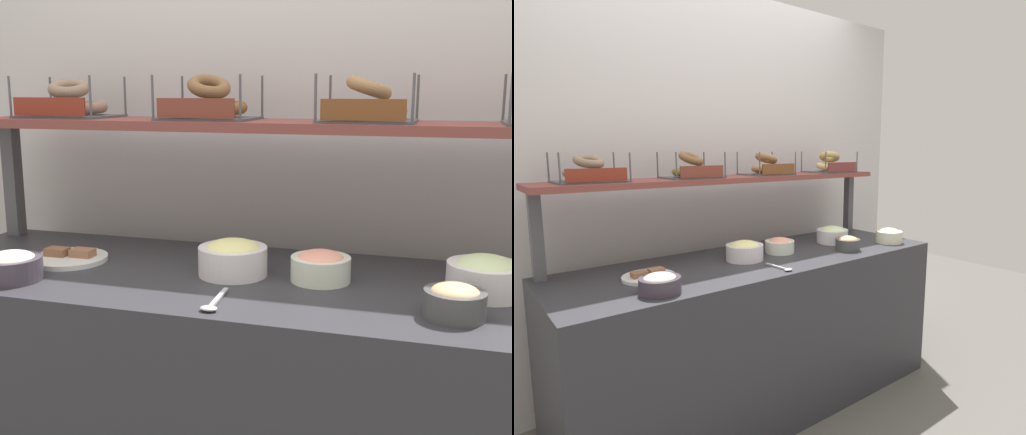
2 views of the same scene
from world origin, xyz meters
The scene contains 18 objects.
ground_plane centered at (0.00, 0.00, 0.00)m, with size 8.00×8.00×0.00m, color #595651.
back_wall centered at (0.00, 0.55, 1.20)m, with size 3.36×0.06×2.40m, color silver.
deli_counter centered at (0.00, 0.00, 0.42)m, with size 2.16×0.70×0.85m, color #2D2D33.
shelf_riser_left centered at (-1.02, 0.27, 1.05)m, with size 0.05×0.05×0.40m, color #4C4C51.
shelf_riser_right centered at (1.02, 0.27, 1.05)m, with size 0.05×0.05×0.40m, color #4C4C51.
upper_shelf centered at (0.00, 0.27, 1.26)m, with size 2.12×0.32×0.03m, color brown.
bowl_potato_salad centered at (0.89, -0.19, 0.90)m, with size 0.16×0.16×0.09m.
bowl_tuna_salad centered at (-0.66, -0.22, 0.89)m, with size 0.17×0.17×0.08m.
bowl_egg_salad centered at (-0.08, 0.01, 0.90)m, with size 0.20×0.20×0.11m.
bowl_hummus centered at (0.53, -0.17, 0.89)m, with size 0.14×0.14×0.08m.
bowl_scallion_spread centered at (0.60, 0.03, 0.90)m, with size 0.20×0.20×0.11m.
bowl_lox_spread centered at (0.17, 0.02, 0.89)m, with size 0.17×0.17×0.09m.
serving_plate_white centered at (-0.62, 0.00, 0.86)m, with size 0.24×0.24×0.04m.
serving_spoon_near_plate centered at (-0.04, -0.26, 0.86)m, with size 0.04×0.18×0.01m.
bagel_basket_poppy centered at (-0.77, 0.28, 1.33)m, with size 0.32×0.26×0.14m.
bagel_basket_cinnamon_raisin centered at (-0.25, 0.26, 1.33)m, with size 0.30×0.26×0.15m.
bagel_basket_everything centered at (0.26, 0.26, 1.33)m, with size 0.28×0.24×0.14m.
bagel_basket_sesame centered at (0.79, 0.25, 1.33)m, with size 0.31×0.26×0.15m.
Camera 2 is at (-1.35, -1.84, 1.43)m, focal length 30.19 mm.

